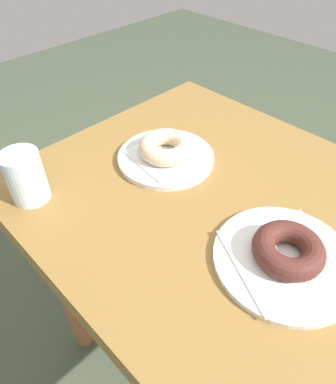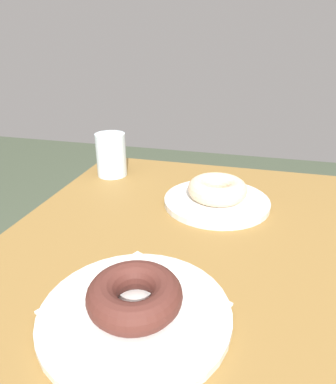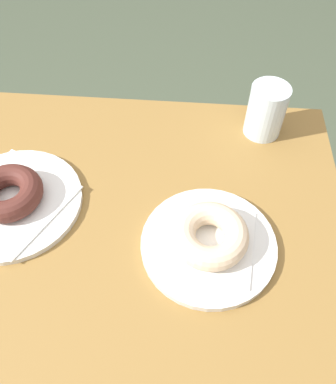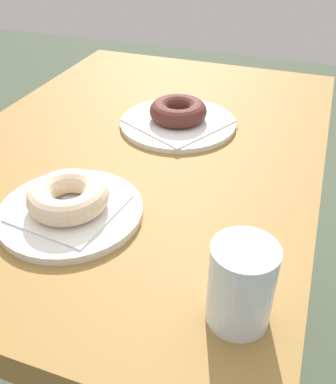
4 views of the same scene
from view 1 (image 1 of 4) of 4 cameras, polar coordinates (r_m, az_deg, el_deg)
ground_plane at (r=1.33m, az=8.00°, el=-27.86°), size 6.00×6.00×0.00m
table at (r=0.76m, az=12.71°, el=-11.31°), size 0.95×0.67×0.77m
plate_sugar_ring at (r=0.77m, az=-0.35°, el=5.72°), size 0.21×0.21×0.01m
napkin_sugar_ring at (r=0.76m, az=-0.36°, el=6.18°), size 0.15×0.15×0.00m
donut_sugar_ring at (r=0.75m, az=-0.36°, el=7.42°), size 0.12×0.12×0.04m
plate_chocolate_ring at (r=0.60m, az=18.61°, el=-10.52°), size 0.23×0.23×0.01m
napkin_chocolate_ring at (r=0.60m, az=18.76°, el=-10.13°), size 0.23×0.23×0.00m
donut_chocolate_ring at (r=0.58m, az=19.19°, el=-8.94°), size 0.11×0.11×0.04m
water_glass at (r=0.70m, az=-22.41°, el=2.33°), size 0.07×0.07×0.10m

